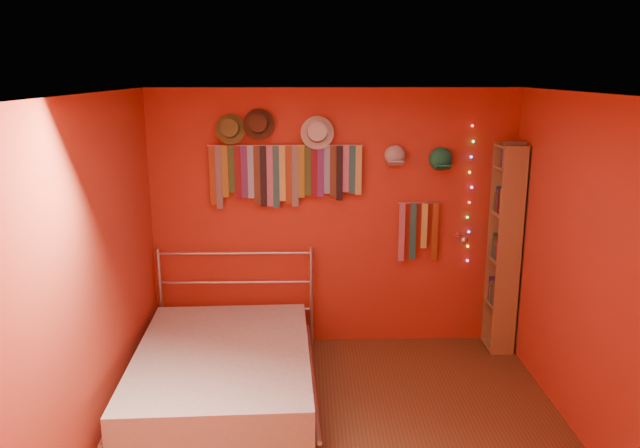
{
  "coord_description": "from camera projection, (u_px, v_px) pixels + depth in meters",
  "views": [
    {
      "loc": [
        -0.25,
        -4.1,
        2.65
      ],
      "look_at": [
        -0.15,
        0.9,
        1.41
      ],
      "focal_mm": 35.0,
      "sensor_mm": 36.0,
      "label": 1
    }
  ],
  "objects": [
    {
      "name": "tie_rack",
      "position": [
        284.0,
        172.0,
        5.84
      ],
      "size": [
        1.45,
        0.03,
        0.6
      ],
      "color": "silver",
      "rests_on": "back_wall"
    },
    {
      "name": "fairy_lights",
      "position": [
        470.0,
        195.0,
        5.95
      ],
      "size": [
        0.05,
        0.02,
        1.34
      ],
      "color": "#FF3333",
      "rests_on": "back_wall"
    },
    {
      "name": "bed",
      "position": [
        223.0,
        372.0,
        5.14
      ],
      "size": [
        1.58,
        2.09,
        1.0
      ],
      "rotation": [
        0.0,
        0.0,
        0.04
      ],
      "color": "silver",
      "rests_on": "ground"
    },
    {
      "name": "cap_green",
      "position": [
        441.0,
        159.0,
        5.85
      ],
      "size": [
        0.2,
        0.25,
        0.2
      ],
      "color": "#1C8054",
      "rests_on": "back_wall"
    },
    {
      "name": "cap_white",
      "position": [
        395.0,
        156.0,
        5.83
      ],
      "size": [
        0.19,
        0.24,
        0.19
      ],
      "color": "beige",
      "rests_on": "back_wall"
    },
    {
      "name": "fedora_brown",
      "position": [
        258.0,
        124.0,
        5.69
      ],
      "size": [
        0.29,
        0.16,
        0.29
      ],
      "rotation": [
        1.36,
        0.0,
        0.0
      ],
      "color": "#422817",
      "rests_on": "back_wall"
    },
    {
      "name": "left_wall",
      "position": [
        90.0,
        280.0,
        4.29
      ],
      "size": [
        0.02,
        3.5,
        2.5
      ],
      "primitive_type": "cube",
      "color": "#A32E1A",
      "rests_on": "ground"
    },
    {
      "name": "bookshelf",
      "position": [
        509.0,
        248.0,
        5.9
      ],
      "size": [
        0.25,
        0.34,
        2.0
      ],
      "color": "olive",
      "rests_on": "ground"
    },
    {
      "name": "small_tie_rack",
      "position": [
        418.0,
        229.0,
        6.0
      ],
      "size": [
        0.4,
        0.03,
        0.58
      ],
      "color": "silver",
      "rests_on": "back_wall"
    },
    {
      "name": "ground",
      "position": [
        342.0,
        438.0,
        4.62
      ],
      "size": [
        3.5,
        3.5,
        0.0
      ],
      "primitive_type": "plane",
      "color": "brown",
      "rests_on": "ground"
    },
    {
      "name": "fedora_white",
      "position": [
        317.0,
        132.0,
        5.72
      ],
      "size": [
        0.31,
        0.17,
        0.31
      ],
      "rotation": [
        1.36,
        0.0,
        0.0
      ],
      "color": "beige",
      "rests_on": "back_wall"
    },
    {
      "name": "back_wall",
      "position": [
        333.0,
        219.0,
        6.02
      ],
      "size": [
        3.5,
        0.02,
        2.5
      ],
      "primitive_type": "cube",
      "color": "#A32E1A",
      "rests_on": "ground"
    },
    {
      "name": "reading_lamp",
      "position": [
        463.0,
        239.0,
        5.84
      ],
      "size": [
        0.07,
        0.32,
        0.09
      ],
      "color": "silver",
      "rests_on": "back_wall"
    },
    {
      "name": "fedora_olive",
      "position": [
        230.0,
        129.0,
        5.7
      ],
      "size": [
        0.28,
        0.15,
        0.28
      ],
      "rotation": [
        1.36,
        0.0,
        0.0
      ],
      "color": "brown",
      "rests_on": "back_wall"
    },
    {
      "name": "right_wall",
      "position": [
        593.0,
        276.0,
        4.36
      ],
      "size": [
        0.02,
        3.5,
        2.5
      ],
      "primitive_type": "cube",
      "color": "#A32E1A",
      "rests_on": "ground"
    },
    {
      "name": "ceiling",
      "position": [
        346.0,
        94.0,
        4.03
      ],
      "size": [
        3.5,
        3.5,
        0.02
      ],
      "primitive_type": "cube",
      "color": "white",
      "rests_on": "back_wall"
    }
  ]
}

